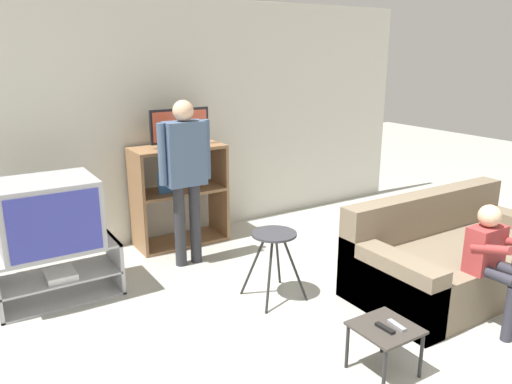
# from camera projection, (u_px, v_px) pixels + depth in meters

# --- Properties ---
(wall_back) EXTENTS (6.40, 0.06, 2.60)m
(wall_back) POSITION_uv_depth(u_px,v_px,m) (176.00, 121.00, 5.50)
(wall_back) COLOR beige
(wall_back) RESTS_ON ground_plane
(tv_stand) EXTENTS (0.99, 0.47, 0.46)m
(tv_stand) POSITION_uv_depth(u_px,v_px,m) (59.00, 274.00, 4.24)
(tv_stand) COLOR #A8A8AD
(tv_stand) RESTS_ON ground_plane
(television_main) EXTENTS (0.77, 0.62, 0.59)m
(television_main) POSITION_uv_depth(u_px,v_px,m) (48.00, 215.00, 4.09)
(television_main) COLOR #9E9EA3
(television_main) RESTS_ON tv_stand
(media_shelf) EXTENTS (0.98, 0.46, 1.08)m
(media_shelf) POSITION_uv_depth(u_px,v_px,m) (179.00, 194.00, 5.40)
(media_shelf) COLOR #8E6642
(media_shelf) RESTS_ON ground_plane
(television_flat) EXTENTS (0.65, 0.20, 0.40)m
(television_flat) POSITION_uv_depth(u_px,v_px,m) (180.00, 129.00, 5.22)
(television_flat) COLOR black
(television_flat) RESTS_ON media_shelf
(folding_stool) EXTENTS (0.44, 0.42, 0.60)m
(folding_stool) POSITION_uv_depth(u_px,v_px,m) (274.00, 244.00, 4.18)
(folding_stool) COLOR black
(folding_stool) RESTS_ON ground_plane
(snack_table) EXTENTS (0.38, 0.38, 0.34)m
(snack_table) POSITION_uv_depth(u_px,v_px,m) (385.00, 333.00, 3.23)
(snack_table) COLOR #38332D
(snack_table) RESTS_ON ground_plane
(remote_control_black) EXTENTS (0.04, 0.15, 0.02)m
(remote_control_black) POSITION_uv_depth(u_px,v_px,m) (385.00, 328.00, 3.18)
(remote_control_black) COLOR black
(remote_control_black) RESTS_ON snack_table
(remote_control_white) EXTENTS (0.05, 0.15, 0.02)m
(remote_control_white) POSITION_uv_depth(u_px,v_px,m) (397.00, 325.00, 3.21)
(remote_control_white) COLOR gray
(remote_control_white) RESTS_ON snack_table
(couch) EXTENTS (1.94, 0.97, 0.81)m
(couch) POSITION_uv_depth(u_px,v_px,m) (453.00, 259.00, 4.43)
(couch) COLOR #756651
(couch) RESTS_ON ground_plane
(person_standing_adult) EXTENTS (0.53, 0.20, 1.62)m
(person_standing_adult) POSITION_uv_depth(u_px,v_px,m) (185.00, 167.00, 4.74)
(person_standing_adult) COLOR #2D2D33
(person_standing_adult) RESTS_ON ground_plane
(person_seated_child) EXTENTS (0.33, 0.43, 0.95)m
(person_seated_child) POSITION_uv_depth(u_px,v_px,m) (495.00, 257.00, 3.73)
(person_seated_child) COLOR #2D2D38
(person_seated_child) RESTS_ON ground_plane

